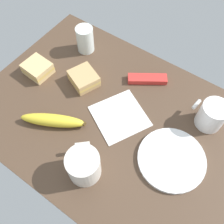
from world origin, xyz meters
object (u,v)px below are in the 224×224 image
object	(u,v)px
sandwich_main	(84,78)
sandwich_side	(38,68)
coffee_mug_black	(84,166)
snack_bar	(147,79)
banana	(53,120)
coffee_mug_milky	(212,115)
glass_of_milk	(85,40)
paper_napkin	(120,116)
plate_of_food	(172,159)

from	to	relation	value
sandwich_main	sandwich_side	xyz separation A→B (cm)	(-16.57, -5.70, -0.00)
coffee_mug_black	snack_bar	xyz separation A→B (cm)	(-2.41, 39.24, -3.96)
sandwich_main	banana	distance (cm)	19.10
coffee_mug_black	banana	distance (cm)	19.55
banana	sandwich_side	bearing A→B (deg)	145.06
coffee_mug_milky	snack_bar	distance (cm)	25.47
coffee_mug_black	sandwich_main	distance (cm)	32.97
sandwich_main	glass_of_milk	xyz separation A→B (cm)	(-9.64, 13.39, 2.27)
coffee_mug_black	glass_of_milk	world-z (taller)	glass_of_milk
coffee_mug_black	paper_napkin	bearing A→B (deg)	95.86
sandwich_side	coffee_mug_black	bearing A→B (deg)	-28.27
snack_bar	paper_napkin	xyz separation A→B (cm)	(0.23, -18.05, -0.85)
sandwich_main	snack_bar	size ratio (longest dim) A/B	0.85
sandwich_main	paper_napkin	xyz separation A→B (cm)	(18.35, -4.47, -2.05)
plate_of_food	glass_of_milk	world-z (taller)	glass_of_milk
sandwich_side	banana	distance (cm)	23.14
plate_of_food	sandwich_main	bearing A→B (deg)	168.40
sandwich_main	coffee_mug_milky	bearing A→B (deg)	13.04
coffee_mug_black	coffee_mug_milky	size ratio (longest dim) A/B	1.06
coffee_mug_milky	sandwich_main	size ratio (longest dim) A/B	0.91
glass_of_milk	sandwich_main	bearing A→B (deg)	-54.25
glass_of_milk	snack_bar	xyz separation A→B (cm)	(27.76, 0.19, -3.47)
sandwich_main	banana	bearing A→B (deg)	-82.80
sandwich_main	paper_napkin	size ratio (longest dim) A/B	0.74
sandwich_main	sandwich_side	distance (cm)	17.53
plate_of_food	coffee_mug_black	xyz separation A→B (cm)	(-19.01, -17.53, 4.36)
coffee_mug_milky	banana	xyz separation A→B (cm)	(-40.66, -28.92, -2.70)
paper_napkin	plate_of_food	bearing A→B (deg)	-9.78
plate_of_food	banana	world-z (taller)	banana
coffee_mug_black	paper_napkin	size ratio (longest dim) A/B	0.71
coffee_mug_milky	banana	bearing A→B (deg)	-144.57
coffee_mug_milky	sandwich_side	distance (cm)	61.71
sandwich_side	coffee_mug_milky	bearing A→B (deg)	14.72
sandwich_side	snack_bar	distance (cm)	39.72
coffee_mug_black	paper_napkin	distance (cm)	21.83
coffee_mug_black	snack_bar	bearing A→B (deg)	93.51
plate_of_food	banana	bearing A→B (deg)	-163.74
coffee_mug_black	sandwich_main	world-z (taller)	coffee_mug_black
glass_of_milk	snack_bar	size ratio (longest dim) A/B	0.73
sandwich_side	sandwich_main	bearing A→B (deg)	18.97
glass_of_milk	banana	size ratio (longest dim) A/B	0.49
snack_bar	paper_napkin	size ratio (longest dim) A/B	0.87
snack_bar	coffee_mug_milky	bearing A→B (deg)	-42.08
sandwich_side	paper_napkin	size ratio (longest dim) A/B	0.60
coffee_mug_black	snack_bar	world-z (taller)	coffee_mug_black
snack_bar	glass_of_milk	bearing A→B (deg)	146.56
plate_of_food	paper_napkin	world-z (taller)	plate_of_food
snack_bar	paper_napkin	bearing A→B (deg)	-123.11
snack_bar	paper_napkin	distance (cm)	18.07
glass_of_milk	coffee_mug_black	bearing A→B (deg)	-52.31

